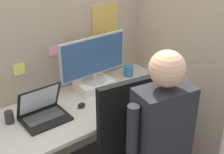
# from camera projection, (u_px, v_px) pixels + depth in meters

# --- Properties ---
(cubicle_panel_back) EXTENTS (2.15, 0.05, 1.66)m
(cubicle_panel_back) POSITION_uv_depth(u_px,v_px,m) (60.00, 75.00, 2.58)
(cubicle_panel_back) COLOR tan
(cubicle_panel_back) RESTS_ON ground
(cubicle_panel_right) EXTENTS (0.04, 1.29, 1.66)m
(cubicle_panel_right) POSITION_uv_depth(u_px,v_px,m) (167.00, 66.00, 2.75)
(cubicle_panel_right) COLOR tan
(cubicle_panel_right) RESTS_ON ground
(desk) EXTENTS (1.65, 0.66, 0.72)m
(desk) POSITION_uv_depth(u_px,v_px,m) (84.00, 122.00, 2.45)
(desk) COLOR beige
(desk) RESTS_ON ground
(paper_box) EXTENTS (0.30, 0.21, 0.07)m
(paper_box) POSITION_uv_depth(u_px,v_px,m) (94.00, 85.00, 2.59)
(paper_box) COLOR white
(paper_box) RESTS_ON desk
(monitor) EXTENTS (0.60, 0.19, 0.38)m
(monitor) POSITION_uv_depth(u_px,v_px,m) (93.00, 58.00, 2.49)
(monitor) COLOR #B2B2B7
(monitor) RESTS_ON paper_box
(laptop) EXTENTS (0.32, 0.25, 0.25)m
(laptop) POSITION_uv_depth(u_px,v_px,m) (43.00, 113.00, 2.19)
(laptop) COLOR black
(laptop) RESTS_ON desk
(mouse) EXTENTS (0.06, 0.04, 0.04)m
(mouse) POSITION_uv_depth(u_px,v_px,m) (81.00, 105.00, 2.33)
(mouse) COLOR black
(mouse) RESTS_ON desk
(stapler) EXTENTS (0.04, 0.14, 0.06)m
(stapler) POSITION_uv_depth(u_px,v_px,m) (157.00, 75.00, 2.77)
(stapler) COLOR #A31919
(stapler) RESTS_ON desk
(carrot_toy) EXTENTS (0.05, 0.14, 0.05)m
(carrot_toy) POSITION_uv_depth(u_px,v_px,m) (136.00, 102.00, 2.36)
(carrot_toy) COLOR orange
(carrot_toy) RESTS_ON desk
(person) EXTENTS (0.47, 0.48, 1.36)m
(person) POSITION_uv_depth(u_px,v_px,m) (169.00, 142.00, 1.85)
(person) COLOR black
(person) RESTS_ON ground
(coffee_mug) EXTENTS (0.09, 0.09, 0.09)m
(coffee_mug) POSITION_uv_depth(u_px,v_px,m) (128.00, 71.00, 2.80)
(coffee_mug) COLOR teal
(coffee_mug) RESTS_ON desk
(pen_cup) EXTENTS (0.06, 0.06, 0.09)m
(pen_cup) POSITION_uv_depth(u_px,v_px,m) (9.00, 117.00, 2.14)
(pen_cup) COLOR #28282D
(pen_cup) RESTS_ON desk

